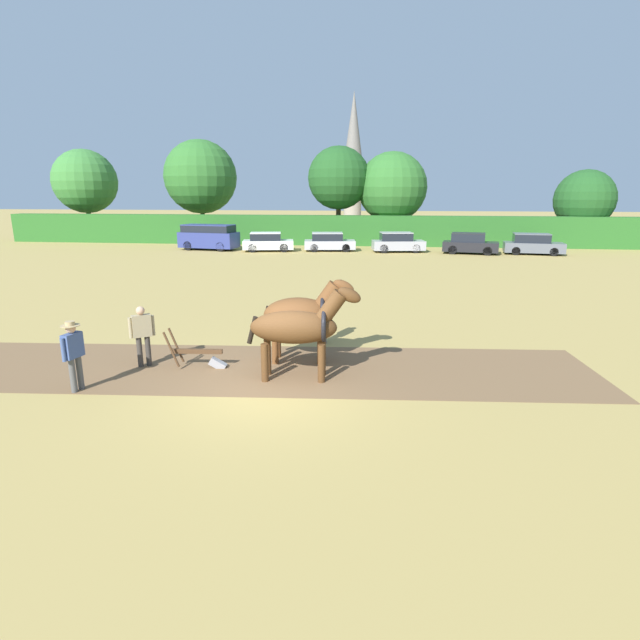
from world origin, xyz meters
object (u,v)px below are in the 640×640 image
tree_center_left (339,178)px  tree_left (200,177)px  church_spire (353,156)px  parked_car_center_left (329,242)px  parked_car_center (398,243)px  parked_car_center_right (470,244)px  parked_car_right (533,244)px  tree_center_right (585,200)px  draft_horse_lead_right (302,315)px  tree_center (392,187)px  parked_car_left (267,242)px  farmer_at_plow (142,332)px  farmer_beside_team (324,315)px  tree_far_left (85,181)px  draft_horse_lead_left (299,327)px  parked_van (209,237)px  plow (202,356)px  farmer_onlooker_left (73,351)px

tree_center_left → tree_left: bearing=168.6°
church_spire → parked_car_center_left: (0.36, -35.38, -8.92)m
parked_car_center → parked_car_center_left: bearing=169.8°
parked_car_center_left → parked_car_center_right: 10.85m
church_spire → parked_car_right: church_spire is taller
tree_center_right → draft_horse_lead_right: tree_center_right is taller
tree_center → parked_car_left: 13.35m
tree_left → tree_center_right: tree_left is taller
farmer_at_plow → parked_car_center_right: size_ratio=0.38×
church_spire → farmer_beside_team: bearing=-87.2°
tree_far_left → tree_center: 30.40m
farmer_beside_team → parked_car_center: farmer_beside_team is taller
tree_center → parked_car_center_right: tree_center is taller
draft_horse_lead_left → farmer_at_plow: (-4.27, 0.38, -0.38)m
tree_left → parked_van: tree_left is taller
tree_far_left → parked_car_right: bearing=-12.1°
tree_center_left → tree_center_right: (21.32, 0.36, -1.85)m
plow → farmer_onlooker_left: 3.10m
tree_far_left → parked_van: tree_far_left is taller
tree_far_left → parked_car_left: (20.58, -9.16, -4.89)m
parked_van → farmer_beside_team: bearing=-53.7°
plow → farmer_beside_team: bearing=37.9°
tree_far_left → parked_car_center_right: tree_far_left is taller
tree_center → plow: size_ratio=5.01×
church_spire → parked_van: 38.05m
parked_car_left → parked_car_center_left: bearing=-1.9°
parked_car_center_left → parked_car_right: 15.50m
plow → farmer_at_plow: size_ratio=0.98×
tree_far_left → parked_car_right: 42.11m
tree_center_right → parked_car_center_left: tree_center_right is taller
draft_horse_lead_left → farmer_onlooker_left: (-5.05, -1.45, -0.35)m
farmer_at_plow → farmer_beside_team: (4.53, 2.79, -0.07)m
tree_center_left → parked_car_left: tree_center_left is taller
plow → parked_car_center_right: size_ratio=0.38×
tree_center_right → parked_car_center_right: 13.40m
plow → parked_car_right: parked_car_right is taller
tree_center → parked_car_right: (10.53, -7.58, -4.24)m
parked_car_center_right → parked_car_right: bearing=12.5°
church_spire → draft_horse_lead_left: (2.66, -63.58, -8.29)m
parked_car_left → parked_car_right: (20.32, 0.42, 0.03)m
draft_horse_lead_right → parked_car_center: size_ratio=0.62×
tree_center → draft_horse_lead_left: 35.69m
tree_center_right → plow: tree_center_right is taller
parked_van → draft_horse_lead_right: bearing=-56.0°
plow → parked_car_center_left: (0.40, 27.73, 0.38)m
parked_car_center_right → draft_horse_lead_right: bearing=-97.7°
farmer_beside_team → parked_car_center_left: farmer_beside_team is taller
tree_far_left → parked_car_center: (30.83, -8.49, -4.86)m
draft_horse_lead_left → church_spire: bearing=87.8°
tree_far_left → parked_car_left: 23.05m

